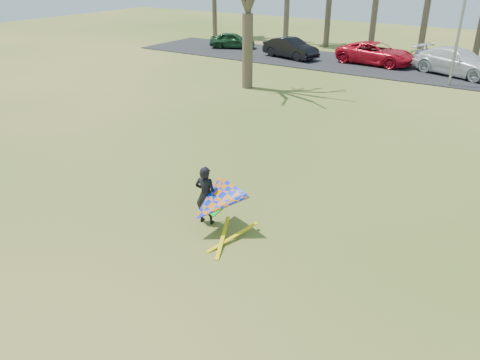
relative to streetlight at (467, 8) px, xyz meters
The scene contains 8 objects.
ground 22.55m from the streetlight, 95.61° to the right, with size 100.00×100.00×0.00m, color #2B5813.
parking_strip 5.77m from the streetlight, 125.75° to the left, with size 46.00×7.00×0.06m, color black.
streetlight is the anchor object (origin of this frame).
car_0 19.12m from the streetlight, 168.87° to the left, with size 1.54×3.82×1.30m, color #193E1E.
car_1 12.96m from the streetlight, 168.96° to the left, with size 1.58×4.53×1.49m, color black.
car_2 7.92m from the streetlight, 148.66° to the left, with size 2.55×5.53×1.54m, color red.
car_3 4.73m from the streetlight, 96.90° to the left, with size 2.37×5.84×1.70m, color silver.
kite_flyer 21.63m from the streetlight, 96.15° to the right, with size 2.13×2.39×2.02m.
Camera 1 is at (6.76, -8.33, 6.94)m, focal length 35.00 mm.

